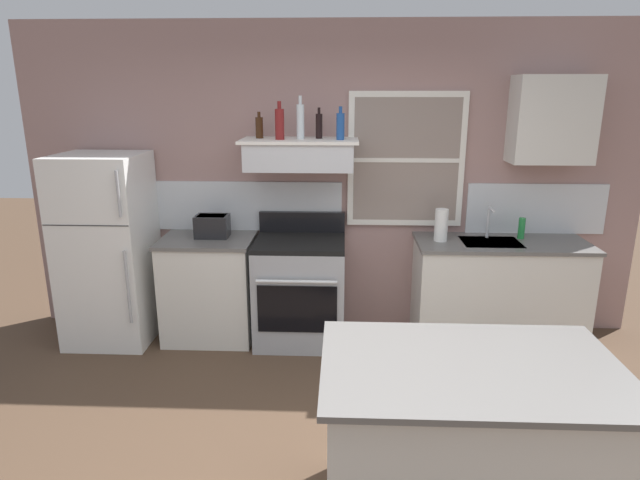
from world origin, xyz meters
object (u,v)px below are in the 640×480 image
Objects in this scene: bottle_red_label_wine at (280,124)px; bottle_balsamic_dark at (319,126)px; toaster at (212,226)px; stove_range at (300,290)px; kitchen_island at (465,448)px; bottle_brown_stout at (259,127)px; refrigerator at (108,250)px; bottle_blue_liqueur at (340,126)px; bottle_clear_tall at (300,121)px; dish_soap_bottle at (522,228)px; paper_towel_roll at (441,225)px.

bottle_balsamic_dark is (0.31, 0.10, -0.02)m from bottle_red_label_wine.
bottle_balsamic_dark is at bearing 4.56° from toaster.
bottle_balsamic_dark is (0.91, 0.07, 0.84)m from toaster.
stove_range is 2.30m from kitchen_island.
refrigerator is at bearing -172.58° from bottle_brown_stout.
stove_range is 1.43m from bottle_blue_liqueur.
bottle_red_label_wine is (0.18, -0.11, 0.04)m from bottle_brown_stout.
dish_soap_bottle is at bearing 1.23° from bottle_clear_tall.
bottle_brown_stout is 0.82× the size of bottle_blue_liqueur.
refrigerator reaches higher than kitchen_island.
bottle_clear_tall reaches higher than refrigerator.
bottle_red_label_wine is at bearing -2.99° from toaster.
toaster is at bearing 128.64° from kitchen_island.
paper_towel_roll is at bearing 1.22° from refrigerator.
refrigerator is 2.84m from paper_towel_roll.
kitchen_island is (-0.21, -2.12, -0.59)m from paper_towel_roll.
kitchen_island is (-0.91, -2.22, -0.54)m from dish_soap_bottle.
toaster is 1.19× the size of bottle_balsamic_dark.
stove_range is 3.17× the size of bottle_clear_tall.
kitchen_island is at bearing -95.76° from paper_towel_roll.
toaster is 1.38× the size of bottle_brown_stout.
refrigerator is at bearing -178.78° from paper_towel_roll.
bottle_clear_tall is 1.91× the size of dish_soap_bottle.
refrigerator is 7.58× the size of bottle_brown_stout.
dish_soap_bottle is (3.53, 0.16, 0.19)m from refrigerator.
bottle_brown_stout is 2.93m from kitchen_island.
bottle_clear_tall is (0.16, 0.06, 0.02)m from bottle_red_label_wine.
paper_towel_roll is 2.21m from kitchen_island.
bottle_balsamic_dark is at bearing -0.20° from bottle_brown_stout.
stove_range and dish_soap_bottle have the same top height.
refrigerator is 4.73× the size of bottle_clear_tall.
bottle_red_label_wine reaches higher than stove_range.
kitchen_island is (0.97, -2.09, -0.01)m from stove_range.
bottle_clear_tall is at bearing 85.65° from stove_range.
kitchen_island is at bearing -112.29° from dish_soap_bottle.
bottle_clear_tall is at bearing 177.09° from paper_towel_roll.
bottle_clear_tall is 2.78m from kitchen_island.
bottle_red_label_wine reaches higher than bottle_blue_liqueur.
bottle_blue_liqueur reaches higher than refrigerator.
kitchen_island is at bearing -73.36° from bottle_blue_liqueur.
kitchen_island is (1.12, -2.13, -1.41)m from bottle_red_label_wine.
kitchen_island is at bearing -70.02° from bottle_balsamic_dark.
bottle_blue_liqueur is 0.19× the size of kitchen_island.
bottle_blue_liqueur reaches higher than dish_soap_bottle.
kitchen_island is (0.81, -2.23, -1.39)m from bottle_balsamic_dark.
paper_towel_roll reaches higher than kitchen_island.
stove_range is 0.78× the size of kitchen_island.
bottle_brown_stout is 1.19× the size of dish_soap_bottle.
paper_towel_roll is 0.71m from dish_soap_bottle.
bottle_red_label_wine is 1.57m from paper_towel_roll.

